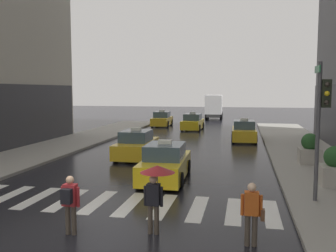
% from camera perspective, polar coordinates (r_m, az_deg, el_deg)
% --- Properties ---
extents(ground_plane, '(160.00, 160.00, 0.00)m').
position_cam_1_polar(ground_plane, '(10.80, -14.15, -16.22)').
color(ground_plane, black).
extents(crosswalk_markings, '(11.30, 2.80, 0.01)m').
position_cam_1_polar(crosswalk_markings, '(13.40, -8.43, -11.75)').
color(crosswalk_markings, silver).
rests_on(crosswalk_markings, ground).
extents(traffic_light_pole, '(0.44, 0.84, 4.80)m').
position_cam_1_polar(traffic_light_pole, '(13.49, 22.82, 2.07)').
color(traffic_light_pole, '#47474C').
rests_on(traffic_light_pole, curb_right).
extents(taxi_lead, '(2.06, 4.60, 1.80)m').
position_cam_1_polar(taxi_lead, '(16.40, -0.43, -5.88)').
color(taxi_lead, yellow).
rests_on(taxi_lead, ground).
extents(taxi_second, '(2.00, 4.57, 1.80)m').
position_cam_1_polar(taxi_second, '(21.86, -4.92, -3.02)').
color(taxi_second, gold).
rests_on(taxi_second, ground).
extents(taxi_third, '(2.01, 4.58, 1.80)m').
position_cam_1_polar(taxi_third, '(29.58, 11.76, -0.87)').
color(taxi_third, gold).
rests_on(taxi_third, ground).
extents(taxi_fourth, '(2.00, 4.57, 1.80)m').
position_cam_1_polar(taxi_fourth, '(37.35, 3.88, 0.55)').
color(taxi_fourth, yellow).
rests_on(taxi_fourth, ground).
extents(taxi_fifth, '(2.05, 4.59, 1.80)m').
position_cam_1_polar(taxi_fifth, '(41.11, -0.93, 1.02)').
color(taxi_fifth, gold).
rests_on(taxi_fifth, ground).
extents(box_truck, '(2.53, 7.62, 3.35)m').
position_cam_1_polar(box_truck, '(51.41, 7.20, 3.14)').
color(box_truck, '#2D2D2D').
rests_on(box_truck, ground).
extents(pedestrian_with_umbrella, '(0.96, 0.96, 1.94)m').
position_cam_1_polar(pedestrian_with_umbrella, '(10.14, -1.89, -8.49)').
color(pedestrian_with_umbrella, '#473D33').
rests_on(pedestrian_with_umbrella, ground).
extents(pedestrian_with_backpack, '(0.55, 0.43, 1.65)m').
position_cam_1_polar(pedestrian_with_backpack, '(10.57, -15.06, -11.15)').
color(pedestrian_with_backpack, '#473D33').
rests_on(pedestrian_with_backpack, ground).
extents(pedestrian_with_handbag, '(0.60, 0.24, 1.65)m').
position_cam_1_polar(pedestrian_with_handbag, '(9.78, 12.96, -12.71)').
color(pedestrian_with_handbag, '#473D33').
rests_on(pedestrian_with_handbag, ground).
extents(planter_near_corner, '(1.10, 1.10, 1.60)m').
position_cam_1_polar(planter_near_corner, '(16.31, 24.57, -5.92)').
color(planter_near_corner, '#A8A399').
rests_on(planter_near_corner, curb_right).
extents(planter_mid_block, '(1.10, 1.10, 1.60)m').
position_cam_1_polar(planter_mid_block, '(20.59, 21.23, -3.49)').
color(planter_mid_block, '#A8A399').
rests_on(planter_mid_block, curb_right).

